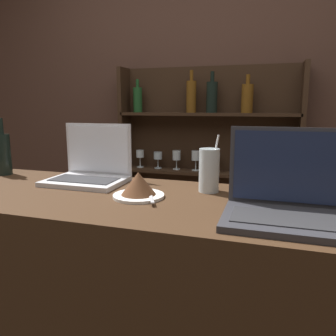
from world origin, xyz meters
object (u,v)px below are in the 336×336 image
Objects in this scene: laptop_near at (90,169)px; water_glass at (209,170)px; laptop_far at (287,200)px; wine_bottle_dark at (3,153)px; cake_plate at (139,186)px.

water_glass is at bearing -1.72° from laptop_near.
laptop_far is 1.30× the size of wine_bottle_dark.
laptop_near reaches higher than water_glass.
cake_plate is 0.74m from wine_bottle_dark.
water_glass reaches higher than cake_plate.
laptop_far is at bearing -9.84° from cake_plate.
laptop_far is 1.83× the size of cake_plate.
laptop_near is 0.92× the size of laptop_far.
wine_bottle_dark reaches higher than water_glass.
laptop_near is 0.78m from laptop_far.
water_glass is (-0.25, 0.23, 0.02)m from laptop_far.
laptop_far reaches higher than water_glass.
cake_plate is at bearing -145.54° from water_glass.
laptop_near is 1.47× the size of water_glass.
laptop_near is at bearing 178.28° from water_glass.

